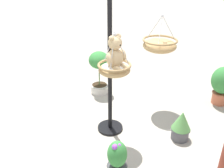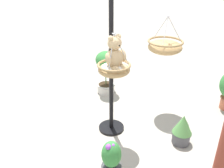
# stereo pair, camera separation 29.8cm
# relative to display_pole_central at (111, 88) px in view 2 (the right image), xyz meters

# --- Properties ---
(ground_plane) EXTENTS (40.00, 40.00, 0.00)m
(ground_plane) POSITION_rel_display_pole_central_xyz_m (0.13, 0.14, -0.82)
(ground_plane) COLOR #A8A093
(display_pole_central) EXTENTS (0.44, 0.44, 2.58)m
(display_pole_central) POSITION_rel_display_pole_central_xyz_m (0.00, 0.00, 0.00)
(display_pole_central) COLOR black
(display_pole_central) RESTS_ON ground
(hanging_basket_with_teddy) EXTENTS (0.49, 0.49, 0.62)m
(hanging_basket_with_teddy) POSITION_rel_display_pole_central_xyz_m (0.15, 0.25, 0.46)
(hanging_basket_with_teddy) COLOR tan
(teddy_bear) EXTENTS (0.34, 0.32, 0.50)m
(teddy_bear) POSITION_rel_display_pole_central_xyz_m (0.15, 0.27, 0.67)
(teddy_bear) COLOR tan
(hanging_basket_left_high) EXTENTS (0.62, 0.62, 0.66)m
(hanging_basket_left_high) POSITION_rel_display_pole_central_xyz_m (-1.13, 0.11, 0.50)
(hanging_basket_left_high) COLOR tan
(potted_plant_tall_leafy) EXTENTS (0.43, 0.43, 0.96)m
(potted_plant_tall_leafy) POSITION_rel_display_pole_central_xyz_m (-0.76, -1.13, -0.27)
(potted_plant_tall_leafy) COLOR beige
(potted_plant_tall_leafy) RESTS_ON ground
(potted_plant_bushy_green) EXTENTS (0.28, 0.28, 0.59)m
(potted_plant_bushy_green) POSITION_rel_display_pole_central_xyz_m (0.67, 0.84, -0.52)
(potted_plant_bushy_green) COLOR #4C4C51
(potted_plant_bushy_green) RESTS_ON ground
(potted_plant_trailing_ivy) EXTENTS (0.32, 0.32, 0.52)m
(potted_plant_trailing_ivy) POSITION_rel_display_pole_central_xyz_m (-0.64, 1.00, -0.55)
(potted_plant_trailing_ivy) COLOR #4C4C51
(potted_plant_trailing_ivy) RESTS_ON ground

